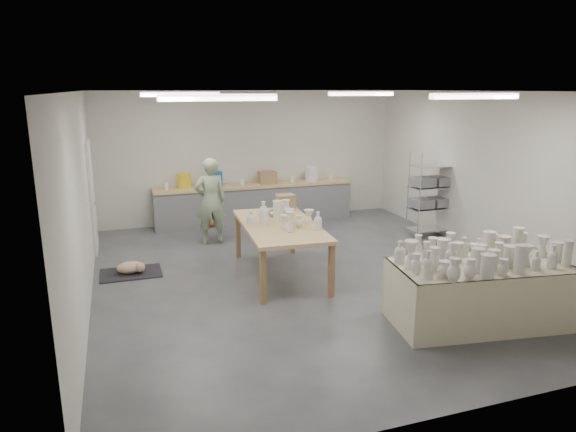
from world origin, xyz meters
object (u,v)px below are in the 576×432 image
object	(u,v)px
drying_table	(479,289)
work_table	(281,222)
potter	(210,201)
red_stool	(209,225)

from	to	relation	value
drying_table	work_table	size ratio (longest dim) A/B	1.00
drying_table	potter	distance (m)	5.46
drying_table	red_stool	world-z (taller)	drying_table
potter	red_stool	bearing A→B (deg)	-90.67
drying_table	work_table	world-z (taller)	work_table
red_stool	potter	bearing A→B (deg)	-90.00
drying_table	red_stool	xyz separation A→B (m)	(-2.69, 5.01, -0.17)
drying_table	work_table	distance (m)	3.28
work_table	potter	world-z (taller)	potter
drying_table	red_stool	distance (m)	5.69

